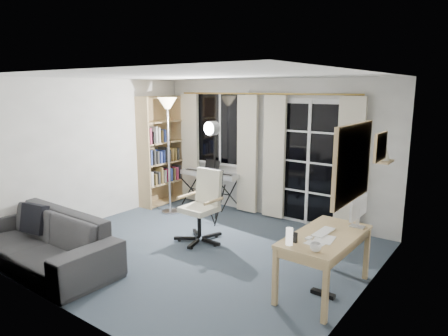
% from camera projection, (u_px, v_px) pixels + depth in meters
% --- Properties ---
extents(floor, '(4.50, 4.00, 0.02)m').
position_uv_depth(floor, '(198.00, 251.00, 5.63)').
color(floor, '#394653').
rests_on(floor, ground).
extents(window, '(1.20, 0.08, 1.40)m').
position_uv_depth(window, '(221.00, 128.00, 7.50)').
color(window, white).
rests_on(window, floor).
extents(french_door, '(1.32, 0.09, 2.11)m').
position_uv_depth(french_door, '(309.00, 164.00, 6.55)').
color(french_door, white).
rests_on(french_door, floor).
extents(curtains, '(3.60, 0.07, 2.13)m').
position_uv_depth(curtains, '(260.00, 155.00, 6.98)').
color(curtains, gold).
rests_on(curtains, floor).
extents(bookshelf, '(0.34, 0.98, 2.10)m').
position_uv_depth(bookshelf, '(159.00, 153.00, 7.77)').
color(bookshelf, '#A58057').
rests_on(bookshelf, floor).
extents(torchiere_lamp, '(0.44, 0.44, 2.09)m').
position_uv_depth(torchiere_lamp, '(168.00, 121.00, 7.00)').
color(torchiere_lamp, '#B2B2B7').
rests_on(torchiere_lamp, floor).
extents(keyboard_piano, '(1.19, 0.61, 0.85)m').
position_uv_depth(keyboard_piano, '(210.00, 175.00, 7.49)').
color(keyboard_piano, black).
rests_on(keyboard_piano, floor).
extents(studio_light, '(0.35, 0.36, 1.76)m').
position_uv_depth(studio_light, '(212.00, 140.00, 6.46)').
color(studio_light, black).
rests_on(studio_light, floor).
extents(office_chair, '(0.71, 0.74, 1.07)m').
position_uv_depth(office_chair, '(205.00, 199.00, 5.92)').
color(office_chair, black).
rests_on(office_chair, floor).
extents(desk, '(0.66, 1.26, 0.67)m').
position_uv_depth(desk, '(325.00, 242.00, 4.38)').
color(desk, tan).
rests_on(desk, floor).
extents(monitor, '(0.16, 0.48, 0.42)m').
position_uv_depth(monitor, '(358.00, 206.00, 4.56)').
color(monitor, silver).
rests_on(monitor, desk).
extents(desk_clutter, '(0.40, 0.76, 0.85)m').
position_uv_depth(desk_clutter, '(312.00, 252.00, 4.26)').
color(desk_clutter, white).
rests_on(desk_clutter, desk).
extents(mug, '(0.11, 0.09, 0.11)m').
position_uv_depth(mug, '(316.00, 246.00, 3.90)').
color(mug, silver).
rests_on(mug, desk).
extents(wall_mirror, '(0.04, 0.94, 0.74)m').
position_uv_depth(wall_mirror, '(353.00, 163.00, 3.76)').
color(wall_mirror, '#A58057').
rests_on(wall_mirror, floor).
extents(framed_print, '(0.03, 0.42, 0.32)m').
position_uv_depth(framed_print, '(380.00, 147.00, 4.46)').
color(framed_print, '#A58057').
rests_on(framed_print, floor).
extents(wall_shelf, '(0.16, 0.30, 0.18)m').
position_uv_depth(wall_shelf, '(385.00, 157.00, 4.93)').
color(wall_shelf, '#A58057').
rests_on(wall_shelf, floor).
extents(sofa, '(2.30, 0.70, 0.89)m').
position_uv_depth(sofa, '(40.00, 232.00, 5.08)').
color(sofa, '#303033').
rests_on(sofa, floor).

